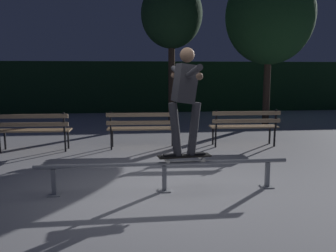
{
  "coord_description": "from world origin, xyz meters",
  "views": [
    {
      "loc": [
        -0.54,
        -5.13,
        1.75
      ],
      "look_at": [
        0.15,
        0.7,
        0.85
      ],
      "focal_mm": 38.02,
      "sensor_mm": 36.0,
      "label": 1
    }
  ],
  "objects_px": {
    "park_bench_left_center": "(142,126)",
    "grind_rail": "(164,169)",
    "tree_far_right": "(270,16)",
    "skateboard": "(184,156)",
    "skateboarder": "(185,93)",
    "park_bench_right_center": "(245,124)",
    "tree_behind_benches": "(172,15)",
    "park_bench_leftmost": "(33,127)"
  },
  "relations": [
    {
      "from": "skateboarder",
      "to": "tree_behind_benches",
      "type": "distance_m",
      "value": 7.46
    },
    {
      "from": "tree_behind_benches",
      "to": "park_bench_left_center",
      "type": "bearing_deg",
      "value": -106.15
    },
    {
      "from": "skateboard",
      "to": "skateboarder",
      "type": "relative_size",
      "value": 0.51
    },
    {
      "from": "park_bench_leftmost",
      "to": "park_bench_right_center",
      "type": "bearing_deg",
      "value": 0.0
    },
    {
      "from": "park_bench_leftmost",
      "to": "tree_far_right",
      "type": "bearing_deg",
      "value": 26.11
    },
    {
      "from": "park_bench_leftmost",
      "to": "park_bench_left_center",
      "type": "xyz_separation_m",
      "value": [
        2.41,
        0.0,
        0.0
      ]
    },
    {
      "from": "tree_behind_benches",
      "to": "grind_rail",
      "type": "bearing_deg",
      "value": -98.13
    },
    {
      "from": "park_bench_leftmost",
      "to": "skateboard",
      "type": "bearing_deg",
      "value": -45.82
    },
    {
      "from": "grind_rail",
      "to": "tree_behind_benches",
      "type": "xyz_separation_m",
      "value": [
        1.01,
        7.1,
        3.27
      ]
    },
    {
      "from": "park_bench_left_center",
      "to": "tree_behind_benches",
      "type": "height_order",
      "value": "tree_behind_benches"
    },
    {
      "from": "park_bench_leftmost",
      "to": "tree_behind_benches",
      "type": "relative_size",
      "value": 0.34
    },
    {
      "from": "park_bench_left_center",
      "to": "grind_rail",
      "type": "bearing_deg",
      "value": -86.49
    },
    {
      "from": "skateboard",
      "to": "tree_behind_benches",
      "type": "bearing_deg",
      "value": 84.24
    },
    {
      "from": "park_bench_leftmost",
      "to": "tree_far_right",
      "type": "relative_size",
      "value": 0.32
    },
    {
      "from": "park_bench_right_center",
      "to": "skateboard",
      "type": "bearing_deg",
      "value": -122.96
    },
    {
      "from": "park_bench_left_center",
      "to": "tree_far_right",
      "type": "xyz_separation_m",
      "value": [
        4.23,
        3.26,
        2.97
      ]
    },
    {
      "from": "skateboard",
      "to": "park_bench_leftmost",
      "type": "relative_size",
      "value": 0.49
    },
    {
      "from": "skateboarder",
      "to": "park_bench_left_center",
      "type": "height_order",
      "value": "skateboarder"
    },
    {
      "from": "park_bench_right_center",
      "to": "tree_far_right",
      "type": "xyz_separation_m",
      "value": [
        1.83,
        3.26,
        2.97
      ]
    },
    {
      "from": "skateboard",
      "to": "tree_far_right",
      "type": "xyz_separation_m",
      "value": [
        3.75,
        6.23,
        2.98
      ]
    },
    {
      "from": "park_bench_leftmost",
      "to": "grind_rail",
      "type": "bearing_deg",
      "value": -48.93
    },
    {
      "from": "tree_behind_benches",
      "to": "tree_far_right",
      "type": "bearing_deg",
      "value": -16.13
    },
    {
      "from": "park_bench_left_center",
      "to": "tree_far_right",
      "type": "height_order",
      "value": "tree_far_right"
    },
    {
      "from": "skateboarder",
      "to": "tree_far_right",
      "type": "relative_size",
      "value": 0.31
    },
    {
      "from": "skateboard",
      "to": "park_bench_left_center",
      "type": "distance_m",
      "value": 3.01
    },
    {
      "from": "skateboard",
      "to": "park_bench_right_center",
      "type": "distance_m",
      "value": 3.54
    },
    {
      "from": "park_bench_left_center",
      "to": "park_bench_right_center",
      "type": "relative_size",
      "value": 1.0
    },
    {
      "from": "tree_far_right",
      "to": "skateboarder",
      "type": "bearing_deg",
      "value": -121.08
    },
    {
      "from": "tree_far_right",
      "to": "park_bench_right_center",
      "type": "bearing_deg",
      "value": -119.32
    },
    {
      "from": "park_bench_leftmost",
      "to": "park_bench_left_center",
      "type": "bearing_deg",
      "value": 0.0
    },
    {
      "from": "park_bench_left_center",
      "to": "skateboard",
      "type": "bearing_deg",
      "value": -80.82
    },
    {
      "from": "tree_far_right",
      "to": "park_bench_left_center",
      "type": "bearing_deg",
      "value": -142.45
    },
    {
      "from": "grind_rail",
      "to": "tree_far_right",
      "type": "distance_m",
      "value": 8.07
    },
    {
      "from": "park_bench_right_center",
      "to": "tree_behind_benches",
      "type": "relative_size",
      "value": 0.34
    },
    {
      "from": "grind_rail",
      "to": "park_bench_left_center",
      "type": "relative_size",
      "value": 2.3
    },
    {
      "from": "skateboard",
      "to": "skateboarder",
      "type": "bearing_deg",
      "value": 6.4
    },
    {
      "from": "skateboard",
      "to": "park_bench_leftmost",
      "type": "xyz_separation_m",
      "value": [
        -2.89,
        2.97,
        0.02
      ]
    },
    {
      "from": "skateboarder",
      "to": "park_bench_right_center",
      "type": "height_order",
      "value": "skateboarder"
    },
    {
      "from": "park_bench_left_center",
      "to": "tree_far_right",
      "type": "bearing_deg",
      "value": 37.55
    },
    {
      "from": "skateboarder",
      "to": "park_bench_right_center",
      "type": "xyz_separation_m",
      "value": [
        1.92,
        2.97,
        -0.92
      ]
    },
    {
      "from": "skateboard",
      "to": "park_bench_right_center",
      "type": "xyz_separation_m",
      "value": [
        1.93,
        2.97,
        0.02
      ]
    },
    {
      "from": "grind_rail",
      "to": "park_bench_left_center",
      "type": "bearing_deg",
      "value": 93.51
    }
  ]
}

